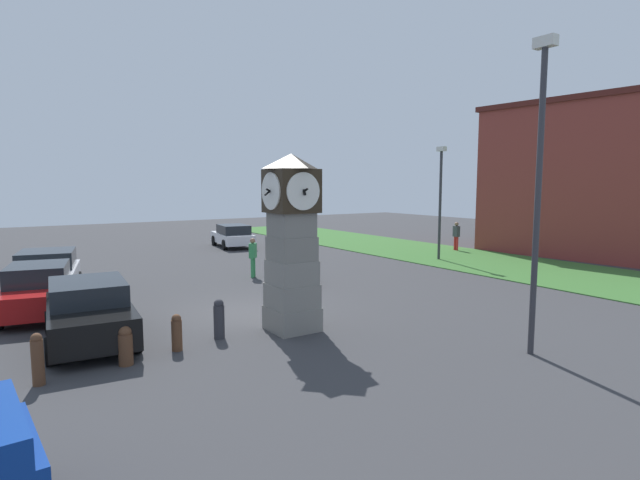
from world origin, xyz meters
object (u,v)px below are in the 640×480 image
clock_tower (292,242)px  street_lamp_near_road (539,178)px  bollard_far_row (177,332)px  pedestrian_crossing_lot (456,234)px  street_lamp_far_side (440,195)px  bollard_mid_row (125,345)px  car_navy_sedan (47,273)px  bench (305,271)px  car_near_tower (38,290)px  bollard_end_row (219,318)px  car_far_lot (233,236)px  bollard_near_tower (38,359)px  car_by_building (89,312)px  pedestrian_near_bench (253,255)px

clock_tower → street_lamp_near_road: bearing=38.1°
bollard_far_row → clock_tower: bearing=89.6°
pedestrian_crossing_lot → street_lamp_far_side: 4.74m
bollard_mid_row → street_lamp_near_road: 10.01m
car_navy_sedan → street_lamp_near_road: street_lamp_near_road is taller
bollard_far_row → car_navy_sedan: (-8.40, -2.05, 0.36)m
bench → pedestrian_crossing_lot: bearing=105.7°
bollard_far_row → bench: size_ratio=0.54×
car_near_tower → bollard_end_row: bearing=36.0°
car_far_lot → bollard_mid_row: bearing=-29.7°
car_far_lot → bench: (12.59, -2.30, -0.21)m
bollard_near_tower → street_lamp_far_side: (-7.32, 19.00, 2.90)m
bench → clock_tower: bearing=-34.9°
car_by_building → street_lamp_far_side: bearing=105.6°
bollard_end_row → car_near_tower: bearing=-144.0°
car_far_lot → street_lamp_near_road: street_lamp_near_road is taller
car_near_tower → street_lamp_far_side: (-1.26, 18.57, 2.66)m
car_by_building → bench: 9.06m
car_navy_sedan → car_far_lot: bearing=130.0°
street_lamp_near_road → bollard_end_row: bearing=-132.0°
clock_tower → car_near_tower: bearing=-134.1°
bench → street_lamp_near_road: size_ratio=0.23×
bollard_mid_row → pedestrian_near_bench: (-7.98, 6.92, 0.52)m
bollard_far_row → street_lamp_far_side: street_lamp_far_side is taller
bollard_near_tower → bollard_mid_row: bearing=96.9°
car_navy_sedan → street_lamp_far_side: bearing=84.8°
bollard_end_row → street_lamp_near_road: size_ratio=0.14×
street_lamp_far_side → bench: bearing=-80.1°
street_lamp_near_road → street_lamp_far_side: 14.74m
bollard_far_row → pedestrian_near_bench: pedestrian_near_bench is taller
bollard_near_tower → car_near_tower: size_ratio=0.26×
bollard_end_row → car_near_tower: car_near_tower is taller
bench → street_lamp_near_road: (9.95, 0.14, 3.60)m
car_far_lot → street_lamp_far_side: (10.97, 6.96, 2.71)m
pedestrian_crossing_lot → street_lamp_near_road: size_ratio=0.24×
car_navy_sedan → car_near_tower: bearing=-9.4°
car_navy_sedan → pedestrian_crossing_lot: size_ratio=2.42×
bench → pedestrian_near_bench: (-2.49, -1.12, 0.45)m
bollard_far_row → street_lamp_near_road: street_lamp_near_road is taller
car_by_building → street_lamp_near_road: 11.33m
clock_tower → car_by_building: 5.42m
clock_tower → car_navy_sedan: 10.05m
bollard_near_tower → street_lamp_near_road: street_lamp_near_road is taller
bollard_mid_row → car_far_lot: size_ratio=0.20×
bollard_near_tower → bench: (-5.70, 9.74, -0.02)m
pedestrian_near_bench → car_by_building: bearing=-51.5°
clock_tower → bench: 6.59m
car_far_lot → street_lamp_near_road: (22.53, -2.15, 3.39)m
bollard_near_tower → bollard_far_row: bollard_near_tower is taller
car_far_lot → street_lamp_far_side: size_ratio=0.74×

